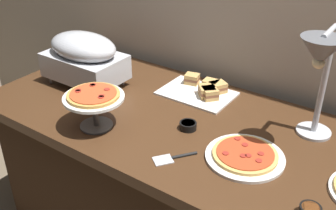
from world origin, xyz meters
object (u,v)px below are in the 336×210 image
pizza_plate_raised_stand (94,100)px  serving_spatula (173,158)px  sandwich_platter (203,90)px  pizza_plate_front (245,156)px  chafing_dish (84,56)px  heat_lamp (320,62)px  sauce_cup_near (188,125)px

pizza_plate_raised_stand → serving_spatula: (0.39, -0.00, -0.12)m
sandwich_platter → pizza_plate_front: bearing=-42.3°
chafing_dish → pizza_plate_raised_stand: size_ratio=1.57×
pizza_plate_front → sandwich_platter: bearing=137.7°
chafing_dish → sandwich_platter: size_ratio=1.14×
pizza_plate_raised_stand → sandwich_platter: 0.56m
pizza_plate_raised_stand → serving_spatula: pizza_plate_raised_stand is taller
chafing_dish → serving_spatula: (0.71, -0.27, -0.15)m
pizza_plate_raised_stand → chafing_dish: bearing=140.3°
heat_lamp → pizza_plate_front: bearing=-128.0°
sauce_cup_near → chafing_dish: bearing=174.4°
pizza_plate_raised_stand → serving_spatula: bearing=-0.0°
sandwich_platter → sauce_cup_near: sandwich_platter is taller
heat_lamp → serving_spatula: bearing=-136.7°
sauce_cup_near → heat_lamp: bearing=18.8°
sandwich_platter → serving_spatula: sandwich_platter is taller
chafing_dish → pizza_plate_front: size_ratio=1.33×
pizza_plate_front → heat_lamp: bearing=52.0°
pizza_plate_raised_stand → sauce_cup_near: size_ratio=3.50×
sauce_cup_near → sandwich_platter: bearing=109.2°
heat_lamp → sandwich_platter: size_ratio=1.35×
pizza_plate_front → serving_spatula: bearing=-144.9°
chafing_dish → sauce_cup_near: size_ratio=5.49×
heat_lamp → sauce_cup_near: bearing=-161.2°
pizza_plate_raised_stand → sandwich_platter: (0.22, 0.51, -0.11)m
pizza_plate_raised_stand → sauce_cup_near: pizza_plate_raised_stand is taller
serving_spatula → pizza_plate_raised_stand: bearing=180.0°
pizza_plate_front → pizza_plate_raised_stand: (-0.61, -0.15, 0.12)m
chafing_dish → pizza_plate_front: bearing=-6.9°
heat_lamp → pizza_plate_front: 0.43m
pizza_plate_front → sauce_cup_near: same height
heat_lamp → serving_spatula: (-0.37, -0.35, -0.35)m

